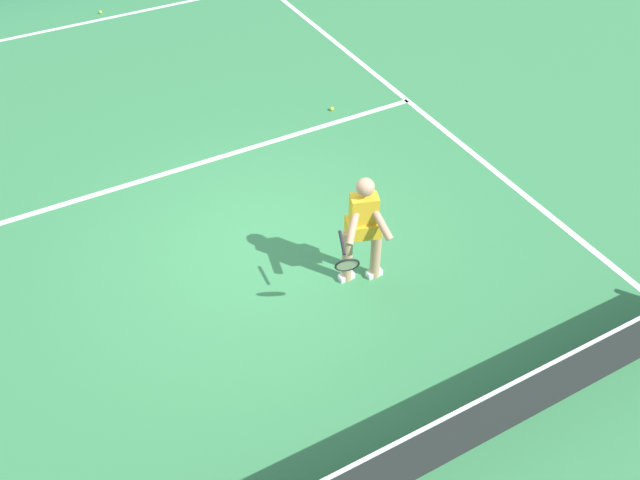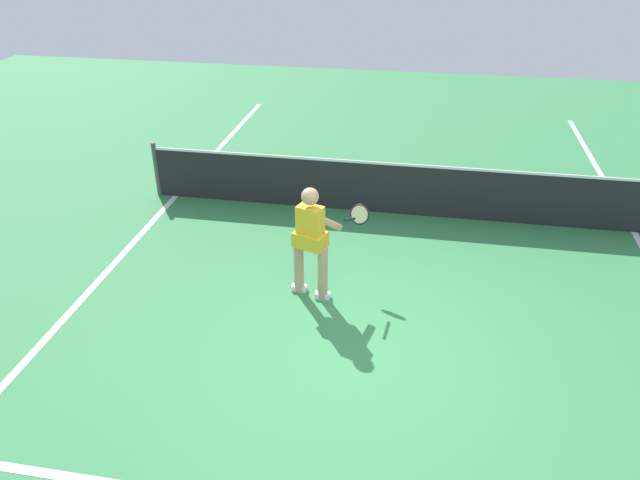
# 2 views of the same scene
# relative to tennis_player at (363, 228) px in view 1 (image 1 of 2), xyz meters

# --- Properties ---
(ground_plane) EXTENTS (27.14, 27.14, 0.00)m
(ground_plane) POSITION_rel_tennis_player_xyz_m (0.87, -1.17, -0.85)
(ground_plane) COLOR #38844C
(baseline_marking) EXTENTS (8.68, 0.10, 0.01)m
(baseline_marking) POSITION_rel_tennis_player_xyz_m (0.87, -9.11, -0.84)
(baseline_marking) COLOR white
(baseline_marking) RESTS_ON ground
(service_line_marking) EXTENTS (7.68, 0.10, 0.01)m
(service_line_marking) POSITION_rel_tennis_player_xyz_m (0.87, -3.31, -0.84)
(service_line_marking) COLOR white
(service_line_marking) RESTS_ON ground
(sideline_left_marking) EXTENTS (0.10, 18.88, 0.01)m
(sideline_left_marking) POSITION_rel_tennis_player_xyz_m (-2.97, -1.17, -0.84)
(sideline_left_marking) COLOR white
(sideline_left_marking) RESTS_ON ground
(court_net) EXTENTS (8.36, 0.08, 0.98)m
(court_net) POSITION_rel_tennis_player_xyz_m (0.87, 2.59, -0.39)
(court_net) COLOR #4C4C51
(court_net) RESTS_ON ground
(tennis_player) EXTENTS (0.98, 0.87, 1.55)m
(tennis_player) POSITION_rel_tennis_player_xyz_m (0.00, 0.00, 0.00)
(tennis_player) COLOR tan
(tennis_player) RESTS_ON ground
(tennis_ball_mid) EXTENTS (0.07, 0.07, 0.07)m
(tennis_ball_mid) POSITION_rel_tennis_player_xyz_m (-1.66, -3.67, -0.81)
(tennis_ball_mid) COLOR #D1E533
(tennis_ball_mid) RESTS_ON ground
(tennis_ball_far) EXTENTS (0.07, 0.07, 0.07)m
(tennis_ball_far) POSITION_rel_tennis_player_xyz_m (0.74, -9.40, -0.81)
(tennis_ball_far) COLOR #D1E533
(tennis_ball_far) RESTS_ON ground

